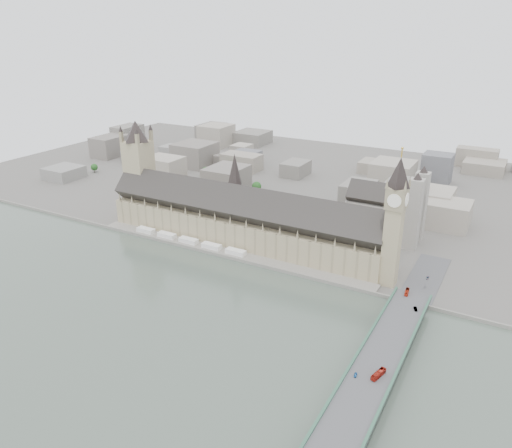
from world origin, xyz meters
The scene contains 19 objects.
ground centered at (0.00, 0.00, 0.00)m, with size 900.00×900.00×0.00m, color #595651.
river_thames centered at (0.00, -165.00, 0.00)m, with size 600.00×600.00×0.00m, color #4C5A4D.
embankment_wall centered at (0.00, -15.00, 1.50)m, with size 600.00×1.50×3.00m, color gray.
river_terrace centered at (0.00, -7.50, 1.00)m, with size 270.00×15.00×2.00m, color gray.
terrace_tents centered at (-40.00, -7.00, 4.00)m, with size 118.00×7.00×4.00m.
palace_of_westminster centered at (0.00, 19.70, 22.71)m, with size 265.00×40.73×55.44m.
elizabeth_tower centered at (138.00, 8.00, 58.09)m, with size 17.00×17.00×107.50m.
victoria_tower centered at (-122.00, 26.00, 55.20)m, with size 30.00×30.00×100.00m.
central_tower centered at (-10.00, 26.00, 57.92)m, with size 13.00×13.00×48.00m.
westminster_bridge centered at (162.00, -87.50, 5.12)m, with size 25.00×325.00×10.25m, color #474749.
bridge_parapets centered at (162.00, -132.00, 10.82)m, with size 25.00×235.00×1.15m, color #35624C, non-canonical shape.
westminster_abbey centered at (110.92, 95.00, 25.08)m, with size 68.00×36.00×64.00m.
city_skyline_inland centered at (0.00, 245.00, 19.00)m, with size 720.00×360.00×38.00m, color gray, non-canonical shape.
park_trees centered at (-10.00, 60.00, 7.50)m, with size 110.00×30.00×15.00m, color #1F4A1A, non-canonical shape.
red_bus_north centered at (158.12, -18.78, 11.62)m, with size 2.30×9.85×2.74m, color red.
red_bus_south centered at (166.07, -115.97, 11.88)m, with size 2.74×11.72×3.26m, color #AD2115.
car_blue centered at (155.14, -121.42, 10.89)m, with size 1.51×3.76×1.28m, color #175197.
car_silver centered at (168.31, -37.64, 11.06)m, with size 1.71×4.90×1.61m, color gray.
car_approach centered at (166.24, 11.16, 10.94)m, with size 1.92×4.73×1.37m, color gray.
Camera 1 is at (214.60, -338.74, 187.02)m, focal length 35.00 mm.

